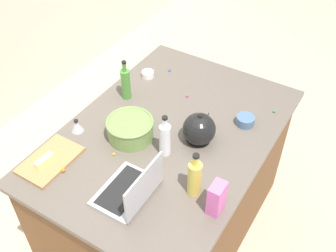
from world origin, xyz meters
name	(u,v)px	position (x,y,z in m)	size (l,w,h in m)	color
ground_plane	(168,225)	(0.00, 0.00, 0.00)	(12.00, 12.00, 0.00)	#B7A88E
island_counter	(168,184)	(0.00, 0.00, 0.45)	(1.53, 1.07, 0.90)	brown
laptop	(132,190)	(-0.47, -0.09, 0.95)	(0.31, 0.23, 0.22)	#B7B7BC
mixing_bowl_large	(130,129)	(-0.13, 0.16, 0.96)	(0.26, 0.26, 0.11)	#72934C
bottle_olive	(126,83)	(0.14, 0.38, 1.00)	(0.06, 0.06, 0.26)	#4C8C38
bottle_vinegar	(165,139)	(-0.14, -0.07, 1.00)	(0.06, 0.06, 0.25)	white
bottle_oil	(195,178)	(-0.29, -0.32, 1.00)	(0.07, 0.07, 0.26)	#DBC64C
kettle	(199,129)	(0.04, -0.17, 0.98)	(0.21, 0.18, 0.20)	black
cutting_board	(50,160)	(-0.51, 0.41, 0.91)	(0.32, 0.21, 0.02)	#AD7F4C
butter_stick_left	(44,161)	(-0.54, 0.41, 0.94)	(0.11, 0.04, 0.04)	#F4E58C
ramekin_small	(148,74)	(0.39, 0.39, 0.92)	(0.08, 0.08, 0.04)	white
ramekin_medium	(245,120)	(0.29, -0.34, 0.93)	(0.10, 0.10, 0.05)	slate
kitchen_timer	(77,126)	(-0.25, 0.44, 0.94)	(0.07, 0.07, 0.08)	#B2B2B7
candy_bag	(217,198)	(-0.33, -0.46, 0.99)	(0.09, 0.06, 0.17)	pink
candy_0	(170,70)	(0.51, 0.30, 0.91)	(0.02, 0.02, 0.02)	blue
candy_1	(114,154)	(-0.30, 0.15, 0.91)	(0.01, 0.01, 0.01)	yellow
candy_2	(187,96)	(0.34, 0.07, 0.91)	(0.02, 0.02, 0.02)	#CC3399
candy_3	(63,170)	(-0.52, 0.30, 0.91)	(0.02, 0.02, 0.02)	orange
candy_4	(76,129)	(-0.25, 0.45, 0.91)	(0.02, 0.02, 0.02)	#CC3399
candy_5	(110,196)	(-0.52, 0.00, 0.91)	(0.02, 0.02, 0.02)	yellow
candy_6	(191,133)	(0.05, -0.12, 0.91)	(0.02, 0.02, 0.02)	orange
candy_7	(274,111)	(0.48, -0.44, 0.91)	(0.02, 0.02, 0.02)	green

